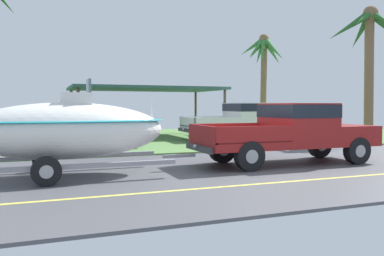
# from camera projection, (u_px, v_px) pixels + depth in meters

# --- Properties ---
(ground) EXTENTS (36.00, 22.00, 0.11)m
(ground) POSITION_uv_depth(u_px,v_px,m) (163.00, 143.00, 18.61)
(ground) COLOR #4C4C51
(pickup_truck_towing) EXTENTS (5.70, 1.99, 1.80)m
(pickup_truck_towing) POSITION_uv_depth(u_px,v_px,m) (296.00, 130.00, 12.00)
(pickup_truck_towing) COLOR maroon
(pickup_truck_towing) RESTS_ON ground
(boat_on_trailer) EXTENTS (6.00, 2.28, 2.37)m
(boat_on_trailer) POSITION_uv_depth(u_px,v_px,m) (66.00, 130.00, 9.64)
(boat_on_trailer) COLOR gray
(boat_on_trailer) RESTS_ON ground
(parked_pickup_background) EXTENTS (5.80, 2.10, 1.87)m
(parked_pickup_background) POSITION_uv_depth(u_px,v_px,m) (246.00, 119.00, 20.03)
(parked_pickup_background) COLOR silver
(parked_pickup_background) RESTS_ON ground
(parked_sedan_near) EXTENTS (4.76, 1.83, 1.38)m
(parked_sedan_near) POSITION_uv_depth(u_px,v_px,m) (73.00, 133.00, 15.48)
(parked_sedan_near) COLOR #234C89
(parked_sedan_near) RESTS_ON ground
(carport_awning) EXTENTS (7.91, 4.69, 2.71)m
(carport_awning) POSITION_uv_depth(u_px,v_px,m) (146.00, 90.00, 21.53)
(carport_awning) COLOR #4C4238
(carport_awning) RESTS_ON ground
(palm_tree_near_left) EXTENTS (3.65, 2.56, 6.32)m
(palm_tree_near_left) POSITION_uv_depth(u_px,v_px,m) (369.00, 42.00, 18.51)
(palm_tree_near_left) COLOR brown
(palm_tree_near_left) RESTS_ON ground
(palm_tree_mid) EXTENTS (2.82, 3.31, 6.19)m
(palm_tree_mid) POSITION_uv_depth(u_px,v_px,m) (264.00, 58.00, 24.87)
(palm_tree_mid) COLOR brown
(palm_tree_mid) RESTS_ON ground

